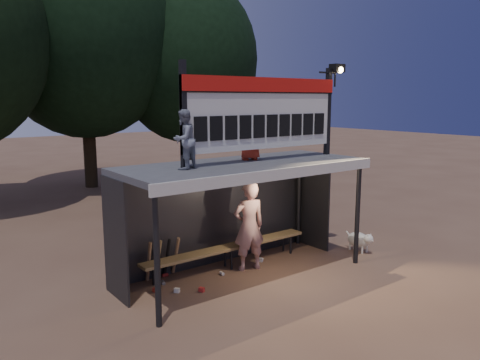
% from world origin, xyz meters
% --- Properties ---
extents(ground, '(80.00, 80.00, 0.00)m').
position_xyz_m(ground, '(0.00, 0.00, 0.00)').
color(ground, brown).
rests_on(ground, ground).
extents(player, '(0.77, 0.60, 1.87)m').
position_xyz_m(player, '(0.30, 0.22, 0.94)').
color(player, silver).
rests_on(player, ground).
extents(child_a, '(0.63, 0.58, 1.06)m').
position_xyz_m(child_a, '(-1.38, -0.04, 2.85)').
color(child_a, gray).
rests_on(child_a, dugout_shelter).
extents(child_b, '(0.60, 0.49, 1.06)m').
position_xyz_m(child_b, '(0.35, 0.26, 2.85)').
color(child_b, '#A02818').
rests_on(child_b, dugout_shelter).
extents(dugout_shelter, '(5.10, 2.08, 2.32)m').
position_xyz_m(dugout_shelter, '(0.00, 0.24, 1.85)').
color(dugout_shelter, '#404042').
rests_on(dugout_shelter, ground).
extents(scoreboard_assembly, '(4.10, 0.27, 1.99)m').
position_xyz_m(scoreboard_assembly, '(0.56, -0.01, 3.32)').
color(scoreboard_assembly, black).
rests_on(scoreboard_assembly, dugout_shelter).
extents(bench, '(4.00, 0.35, 0.48)m').
position_xyz_m(bench, '(0.00, 0.55, 0.43)').
color(bench, olive).
rests_on(bench, ground).
extents(tree_mid, '(7.22, 7.22, 10.36)m').
position_xyz_m(tree_mid, '(1.00, 11.50, 6.17)').
color(tree_mid, black).
rests_on(tree_mid, ground).
extents(tree_right, '(6.08, 6.08, 8.72)m').
position_xyz_m(tree_right, '(5.00, 10.50, 5.19)').
color(tree_right, black).
rests_on(tree_right, ground).
extents(dog, '(0.36, 0.81, 0.49)m').
position_xyz_m(dog, '(3.10, -0.45, 0.28)').
color(dog, beige).
rests_on(dog, ground).
extents(bats, '(0.68, 0.35, 0.84)m').
position_xyz_m(bats, '(-1.41, 0.82, 0.43)').
color(bats, '#8D6441').
rests_on(bats, ground).
extents(litter, '(2.72, 1.17, 0.08)m').
position_xyz_m(litter, '(-0.98, 0.34, 0.04)').
color(litter, red).
rests_on(litter, ground).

